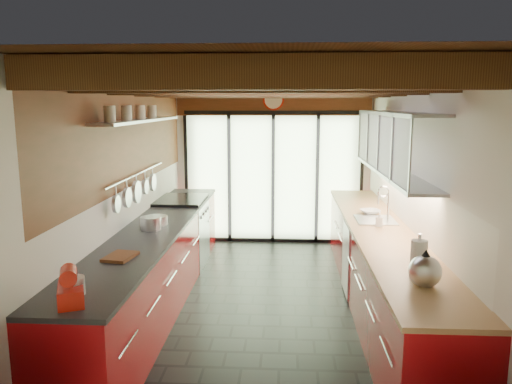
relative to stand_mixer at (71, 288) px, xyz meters
The scene contains 18 objects.
ground 2.77m from the stand_mixer, 60.47° to the left, with size 5.50×5.50×0.00m, color black.
room_shell 2.65m from the stand_mixer, 60.47° to the left, with size 5.50×5.50×5.50m.
ceiling_beams 3.25m from the stand_mixer, 64.14° to the left, with size 3.14×5.06×4.90m.
glass_door 5.14m from the stand_mixer, 75.57° to the left, with size 2.95×0.10×2.90m.
left_counter 2.31m from the stand_mixer, 90.13° to the left, with size 0.68×5.00×0.92m.
range_stove 3.73m from the stand_mixer, 90.08° to the left, with size 0.66×0.90×0.97m.
right_counter 3.44m from the stand_mixer, 41.41° to the left, with size 0.68×5.00×0.92m.
sink_assembly 3.68m from the stand_mixer, 45.93° to the left, with size 0.45×0.52×0.43m.
upper_cabinets_right 3.80m from the stand_mixer, 43.27° to the left, with size 0.34×3.00×3.00m.
left_wall_fixtures 2.57m from the stand_mixer, 94.66° to the left, with size 0.28×2.60×0.96m.
stand_mixer is the anchor object (origin of this frame).
pot_large 2.06m from the stand_mixer, 90.00° to the left, with size 0.23×0.23×0.14m, color silver.
pot_small 2.29m from the stand_mixer, 90.00° to the left, with size 0.26×0.26×0.10m, color silver.
cutting_board 1.03m from the stand_mixer, 90.00° to the left, with size 0.23×0.32×0.03m, color brown.
kettle 2.59m from the stand_mixer, 10.93° to the left, with size 0.27×0.32×0.29m.
paper_towel 2.63m from the stand_mixer, 15.09° to the left, with size 0.15×0.15×0.35m.
soap_bottle 3.47m from the stand_mixer, 42.86° to the left, with size 0.07×0.08×0.17m, color silver.
bowl 3.92m from the stand_mixer, 49.64° to the left, with size 0.24×0.24×0.06m, color silver.
Camera 1 is at (0.20, -5.44, 2.28)m, focal length 35.00 mm.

